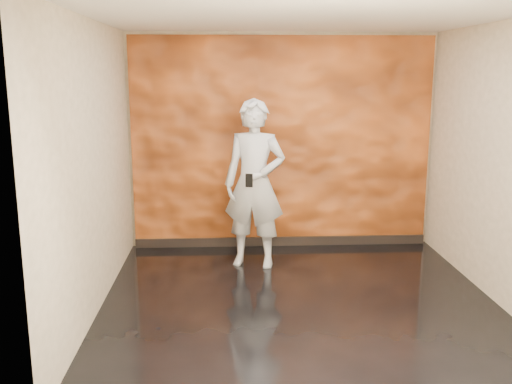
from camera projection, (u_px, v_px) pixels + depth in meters
room at (301, 167)px, 5.54m from camera, size 4.02×4.02×2.81m
feature_wall at (282, 144)px, 7.46m from camera, size 3.90×0.06×2.75m
baseboard at (281, 241)px, 7.69m from camera, size 3.90×0.04×0.12m
man at (255, 184)px, 6.75m from camera, size 0.83×0.66×2.00m
phone at (249, 180)px, 6.48m from camera, size 0.09×0.04×0.16m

